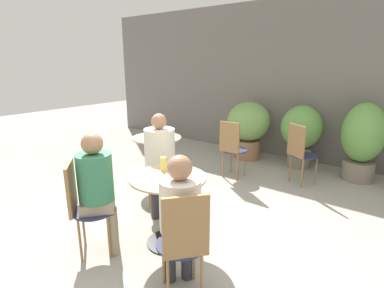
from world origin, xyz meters
The scene contains 17 objects.
ground_plane centered at (0.00, 0.00, 0.00)m, with size 20.00×20.00×0.00m, color #9E998E.
storefront_wall centered at (0.00, 3.70, 1.50)m, with size 10.00×0.06×3.00m.
cafe_table_near centered at (-0.17, 0.02, 0.55)m, with size 0.78×0.78×0.75m.
cafe_table_far centered at (-1.39, 1.14, 0.54)m, with size 0.75×0.75×0.75m.
bistro_chair_0 centered at (-0.80, 0.56, 0.57)m, with size 0.47×0.46×0.96m.
bistro_chair_1 centered at (-0.71, -0.61, 0.57)m, with size 0.46×0.47×0.96m.
bistro_chair_2 centered at (0.46, -0.52, 0.57)m, with size 0.47×0.46×0.96m.
bistro_chair_3 centered at (0.38, 2.42, 0.57)m, with size 0.45×0.46×0.96m.
bistro_chair_4 centered at (-0.57, 2.01, 0.57)m, with size 0.41×0.41×0.96m.
seated_person_0 centered at (-0.69, 0.46, 0.75)m, with size 0.47×0.47×1.27m.
seated_person_1 centered at (-0.61, -0.50, 0.73)m, with size 0.42×0.42×1.23m.
seated_person_2 centered at (0.34, -0.42, 0.71)m, with size 0.42×0.41×1.18m.
beer_glass_0 centered at (-0.03, -0.10, 0.82)m, with size 0.06×0.06×0.14m.
beer_glass_1 centered at (-0.33, 0.13, 0.82)m, with size 0.07×0.07×0.14m.
potted_plant_0 centered at (-0.86, 3.15, 0.66)m, with size 0.83×0.83×1.12m.
potted_plant_1 centered at (0.12, 3.26, 0.67)m, with size 0.71×0.71×1.12m.
potted_plant_2 centered at (1.10, 3.20, 0.69)m, with size 0.64×0.64×1.26m.
Camera 1 is at (1.71, -2.06, 1.85)m, focal length 28.00 mm.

